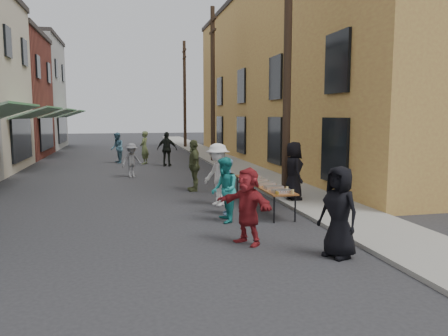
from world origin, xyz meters
name	(u,v)px	position (x,y,z in m)	size (l,w,h in m)	color
ground	(164,230)	(0.00, 0.00, 0.00)	(120.00, 120.00, 0.00)	#28282B
sidewalk	(224,161)	(5.00, 15.00, 0.05)	(2.20, 60.00, 0.10)	gray
building_ochre	(327,78)	(11.10, 14.00, 5.00)	(10.00, 28.00, 10.00)	#BC7F43
utility_pole_near	(287,61)	(4.30, 3.00, 4.50)	(0.26, 0.26, 9.00)	#2D2116
utility_pole_mid	(213,86)	(4.30, 15.00, 4.50)	(0.26, 0.26, 9.00)	#2D2116
utility_pole_far	(185,95)	(4.30, 27.00, 4.50)	(0.26, 0.26, 9.00)	#2D2116
serving_table	(262,184)	(3.14, 1.89, 0.71)	(0.70, 4.00, 0.75)	brown
catering_tray_sausage	(282,191)	(3.14, 0.24, 0.79)	(0.50, 0.33, 0.08)	maroon
catering_tray_foil_b	(274,187)	(3.14, 0.89, 0.79)	(0.50, 0.33, 0.08)	#B2B2B7
catering_tray_buns	(266,183)	(3.14, 1.59, 0.79)	(0.50, 0.33, 0.08)	tan
catering_tray_foil_d	(258,180)	(3.14, 2.29, 0.79)	(0.50, 0.33, 0.08)	#B2B2B7
catering_tray_buns_end	(252,177)	(3.14, 2.99, 0.79)	(0.50, 0.33, 0.08)	tan
condiment_jar_a	(278,193)	(2.92, -0.06, 0.79)	(0.07, 0.07, 0.08)	#A57F26
condiment_jar_b	(277,193)	(2.92, 0.04, 0.79)	(0.07, 0.07, 0.08)	#A57F26
condiment_jar_c	(275,192)	(2.92, 0.14, 0.79)	(0.07, 0.07, 0.08)	#A57F26
cup_stack	(293,192)	(3.34, -0.01, 0.81)	(0.08, 0.08, 0.12)	tan
guest_front_a	(339,212)	(3.16, -2.85, 0.90)	(0.88, 0.57, 1.81)	black
guest_front_b	(227,186)	(1.89, 1.31, 0.79)	(0.58, 0.38, 1.58)	#466987
guest_front_c	(224,190)	(1.62, 0.41, 0.85)	(0.83, 0.65, 1.70)	teal
guest_front_d	(218,175)	(1.91, 2.54, 0.96)	(1.24, 0.71, 1.92)	white
guest_front_e	(194,165)	(1.60, 5.30, 0.95)	(1.11, 0.46, 1.89)	#586138
guest_queue_back	(248,206)	(1.67, -1.60, 0.84)	(1.55, 0.49, 1.67)	maroon
server	(293,171)	(4.35, 2.44, 1.02)	(0.90, 0.59, 1.85)	black
passerby_left	(132,160)	(-0.56, 9.42, 0.77)	(0.99, 0.57, 1.53)	slate
passerby_mid	(167,149)	(1.41, 13.40, 0.94)	(1.10, 0.46, 1.88)	black
passerby_right	(144,148)	(0.25, 14.71, 0.94)	(0.69, 0.45, 1.89)	#5A6A3D
passerby_far	(117,148)	(-1.26, 15.56, 0.90)	(0.87, 0.68, 1.79)	teal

